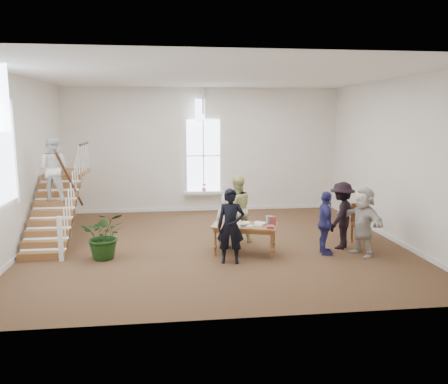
{
  "coord_description": "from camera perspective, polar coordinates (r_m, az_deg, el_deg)",
  "views": [
    {
      "loc": [
        -1.17,
        -11.49,
        3.43
      ],
      "look_at": [
        0.27,
        0.4,
        1.38
      ],
      "focal_mm": 35.0,
      "sensor_mm": 36.0,
      "label": 1
    }
  ],
  "objects": [
    {
      "name": "floor_plant",
      "position": [
        11.1,
        -15.3,
        -5.45
      ],
      "size": [
        1.14,
        1.01,
        1.18
      ],
      "primitive_type": "imported",
      "rotation": [
        0.0,
        0.0,
        0.08
      ],
      "color": "#163511",
      "rests_on": "ground"
    },
    {
      "name": "police_officer",
      "position": [
        10.33,
        0.89,
        -4.49
      ],
      "size": [
        0.72,
        0.54,
        1.79
      ],
      "primitive_type": "imported",
      "rotation": [
        0.0,
        0.0,
        -0.18
      ],
      "color": "black",
      "rests_on": "ground"
    },
    {
      "name": "staircase",
      "position": [
        12.77,
        -21.21,
        0.9
      ],
      "size": [
        1.1,
        4.1,
        2.92
      ],
      "color": "brown",
      "rests_on": "ground"
    },
    {
      "name": "library_table",
      "position": [
        11.07,
        2.81,
        -4.71
      ],
      "size": [
        1.78,
        1.25,
        0.82
      ],
      "rotation": [
        0.0,
        0.0,
        -0.3
      ],
      "color": "brown",
      "rests_on": "ground"
    },
    {
      "name": "ground",
      "position": [
        12.05,
        -1.05,
        -6.83
      ],
      "size": [
        10.0,
        10.0,
        0.0
      ],
      "primitive_type": "plane",
      "color": "#49351C",
      "rests_on": "ground"
    },
    {
      "name": "elderly_woman",
      "position": [
        11.59,
        0.54,
        -3.7
      ],
      "size": [
        0.76,
        0.53,
        1.49
      ],
      "primitive_type": "imported",
      "rotation": [
        0.0,
        0.0,
        3.22
      ],
      "color": "silver",
      "rests_on": "ground"
    },
    {
      "name": "person_yellow",
      "position": [
        12.07,
        1.65,
        -2.22
      ],
      "size": [
        1.0,
        0.83,
        1.87
      ],
      "primitive_type": "imported",
      "rotation": [
        0.0,
        0.0,
        3.28
      ],
      "color": "#CCCA7F",
      "rests_on": "ground"
    },
    {
      "name": "woman_cluster_b",
      "position": [
        11.9,
        15.1,
        -2.96
      ],
      "size": [
        1.25,
        1.3,
        1.77
      ],
      "primitive_type": "imported",
      "rotation": [
        0.0,
        0.0,
        3.99
      ],
      "color": "black",
      "rests_on": "ground"
    },
    {
      "name": "room_shell",
      "position": [
        16.21,
        -2.65,
        -1.07
      ],
      "size": [
        10.49,
        10.0,
        10.0
      ],
      "color": "beige",
      "rests_on": "ground"
    },
    {
      "name": "woman_cluster_a",
      "position": [
        11.3,
        13.1,
        -3.97
      ],
      "size": [
        0.52,
        0.99,
        1.61
      ],
      "primitive_type": "imported",
      "rotation": [
        0.0,
        0.0,
        1.43
      ],
      "color": "navy",
      "rests_on": "ground"
    },
    {
      "name": "side_chair",
      "position": [
        12.83,
        17.23,
        -3.55
      ],
      "size": [
        0.58,
        0.58,
        1.04
      ],
      "rotation": [
        0.0,
        0.0,
        -0.35
      ],
      "color": "#3A1F0F",
      "rests_on": "ground"
    },
    {
      "name": "woman_cluster_c",
      "position": [
        11.44,
        17.7,
        -3.67
      ],
      "size": [
        0.95,
        1.7,
        1.74
      ],
      "primitive_type": "imported",
      "rotation": [
        0.0,
        0.0,
        5.0
      ],
      "color": "beige",
      "rests_on": "ground"
    }
  ]
}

